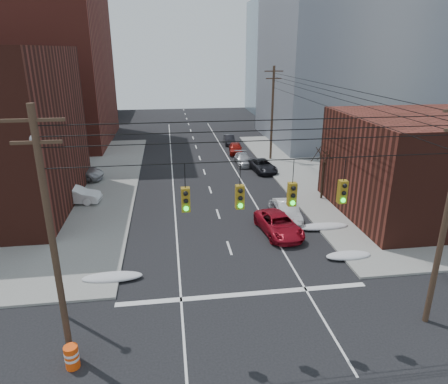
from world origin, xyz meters
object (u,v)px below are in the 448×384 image
object	(u,v)px
parked_car_e	(236,148)
construction_barrel	(72,357)
lot_car_b	(75,173)
lot_car_c	(2,185)
lot_car_a	(74,195)
parked_car_a	(282,212)
red_pickup	(279,225)
parked_car_d	(243,159)
lot_car_d	(24,193)
parked_car_b	(287,211)
parked_car_c	(263,166)
parked_car_f	(229,140)

from	to	relation	value
parked_car_e	construction_barrel	distance (m)	37.62
lot_car_b	lot_car_c	world-z (taller)	lot_car_b
parked_car_e	lot_car_a	xyz separation A→B (m)	(-16.86, -15.70, 0.18)
parked_car_a	red_pickup	bearing A→B (deg)	-108.70
lot_car_c	lot_car_a	bearing A→B (deg)	-142.76
parked_car_d	lot_car_d	distance (m)	23.26
parked_car_d	lot_car_d	world-z (taller)	lot_car_d
parked_car_b	parked_car_c	bearing A→B (deg)	88.36
parked_car_d	construction_barrel	bearing A→B (deg)	-111.27
lot_car_b	construction_barrel	size ratio (longest dim) A/B	5.31
lot_car_d	parked_car_f	bearing A→B (deg)	-68.38
parked_car_c	lot_car_b	bearing A→B (deg)	174.97
parked_car_e	parked_car_b	bearing A→B (deg)	-81.33
red_pickup	construction_barrel	world-z (taller)	red_pickup
parked_car_a	parked_car_f	xyz separation A→B (m)	(0.00, 27.03, -0.04)
parked_car_b	parked_car_f	bearing A→B (deg)	94.29
parked_car_d	parked_car_c	bearing A→B (deg)	-60.53
parked_car_e	parked_car_a	bearing A→B (deg)	-82.54
parked_car_c	lot_car_b	size ratio (longest dim) A/B	0.84
red_pickup	parked_car_e	size ratio (longest dim) A/B	1.26
red_pickup	parked_car_b	world-z (taller)	parked_car_b
lot_car_a	lot_car_d	distance (m)	4.79
red_pickup	lot_car_a	distance (m)	17.93
red_pickup	lot_car_d	bearing A→B (deg)	148.49
red_pickup	lot_car_a	size ratio (longest dim) A/B	1.16
parked_car_d	parked_car_f	distance (m)	10.72
red_pickup	lot_car_d	world-z (taller)	red_pickup
parked_car_a	lot_car_d	distance (m)	22.62
parked_car_d	lot_car_c	size ratio (longest dim) A/B	0.83
parked_car_d	parked_car_e	distance (m)	5.18
lot_car_a	construction_barrel	bearing A→B (deg)	-161.23
parked_car_a	parked_car_c	size ratio (longest dim) A/B	0.85
lot_car_a	parked_car_e	bearing A→B (deg)	-39.31
parked_car_b	parked_car_d	bearing A→B (deg)	94.93
parked_car_c	lot_car_c	xyz separation A→B (m)	(-25.68, -3.62, 0.25)
parked_car_d	parked_car_e	world-z (taller)	parked_car_e
parked_car_f	lot_car_b	world-z (taller)	lot_car_b
parked_car_e	parked_car_f	size ratio (longest dim) A/B	1.04
parked_car_c	red_pickup	bearing A→B (deg)	-106.65
parked_car_b	parked_car_c	xyz separation A→B (m)	(1.15, 13.19, -0.07)
lot_car_b	lot_car_a	bearing A→B (deg)	-163.53
parked_car_f	lot_car_a	bearing A→B (deg)	-126.17
parked_car_d	lot_car_c	world-z (taller)	lot_car_c
parked_car_b	lot_car_b	xyz separation A→B (m)	(-18.53, 12.31, 0.20)
parked_car_a	parked_car_e	size ratio (longest dim) A/B	0.98
parked_car_a	lot_car_c	xyz separation A→B (m)	(-24.08, 9.59, 0.22)
parked_car_a	lot_car_c	bearing A→B (deg)	160.25
parked_car_c	parked_car_b	bearing A→B (deg)	-102.55
parked_car_c	parked_car_e	size ratio (longest dim) A/B	1.15
red_pickup	parked_car_a	bearing A→B (deg)	62.85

